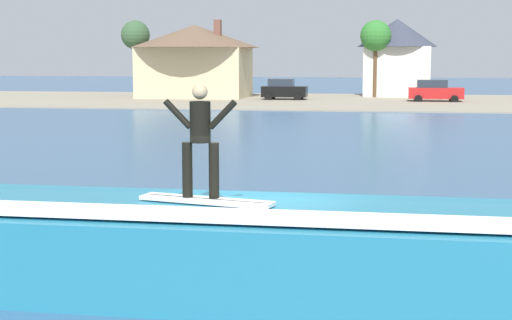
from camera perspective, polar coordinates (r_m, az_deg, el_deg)
ground_plane at (r=13.09m, az=0.40°, el=-8.72°), size 260.00×260.00×0.00m
wave_crest at (r=12.27m, az=-1.93°, el=-6.48°), size 10.46×3.22×1.48m
surfboard at (r=11.80m, az=-3.73°, el=-3.02°), size 2.19×0.85×0.06m
surfer at (r=11.75m, az=-4.17°, el=1.93°), size 1.16×0.32×1.76m
shoreline_bank at (r=64.47m, az=7.83°, el=4.36°), size 120.00×23.91×0.10m
car_near_shore at (r=65.69m, az=2.08°, el=5.27°), size 3.82×2.11×1.86m
car_far_shore at (r=64.62m, az=13.17°, el=5.04°), size 4.40×2.16×1.86m
house_with_chimney at (r=69.73m, az=-4.58°, el=7.78°), size 11.64×11.64×6.95m
house_small_cottage at (r=72.94m, az=10.42°, el=7.78°), size 7.39×7.39×7.20m
tree_tall_bare at (r=73.17m, az=-8.97°, el=9.06°), size 2.69×2.69×7.09m
tree_short_bushy at (r=70.05m, az=8.90°, el=9.07°), size 2.76×2.76×6.97m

